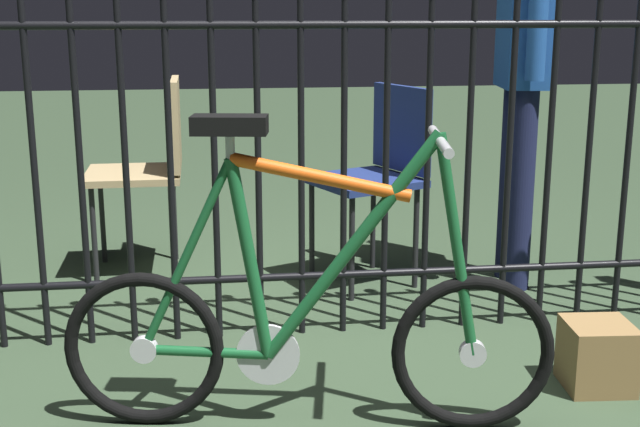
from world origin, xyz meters
TOP-DOWN VIEW (x-y plane):
  - ground_plane at (0.00, 0.00)m, footprint 20.00×20.00m
  - iron_fence at (-0.04, 0.57)m, footprint 3.58×0.07m
  - bicycle at (-0.15, -0.14)m, footprint 1.37×0.40m
  - chair_navy at (0.30, 1.14)m, footprint 0.53×0.53m
  - chair_tan at (-0.67, 1.40)m, footprint 0.42×0.42m
  - person_visitor at (0.88, 1.04)m, footprint 0.23×0.47m
  - display_crate at (0.78, -0.00)m, footprint 0.22×0.22m

SIDE VIEW (x-z plane):
  - ground_plane at x=0.00m, z-range 0.00..0.00m
  - display_crate at x=0.78m, z-range 0.00..0.21m
  - bicycle at x=-0.15m, z-range -0.13..0.76m
  - chair_navy at x=0.30m, z-range 0.09..0.94m
  - chair_tan at x=-0.67m, z-range 0.09..0.95m
  - iron_fence at x=-0.04m, z-range 0.00..1.33m
  - person_visitor at x=0.88m, z-range 0.17..1.85m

